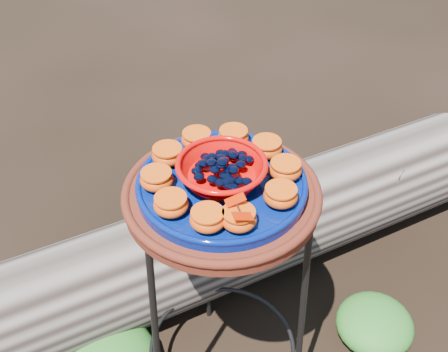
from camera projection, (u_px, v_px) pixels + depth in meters
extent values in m
cylinder|color=#561A0B|center=(222.00, 196.00, 1.20)|extent=(0.42, 0.42, 0.03)
cylinder|color=#00074C|center=(222.00, 186.00, 1.18)|extent=(0.36, 0.36, 0.02)
ellipsoid|color=#D85514|center=(239.00, 219.00, 1.06)|extent=(0.07, 0.07, 0.04)
ellipsoid|color=#D85514|center=(281.00, 196.00, 1.11)|extent=(0.07, 0.07, 0.04)
ellipsoid|color=#D85514|center=(285.00, 170.00, 1.18)|extent=(0.07, 0.07, 0.04)
ellipsoid|color=#D85514|center=(267.00, 148.00, 1.23)|extent=(0.07, 0.07, 0.04)
ellipsoid|color=#D85514|center=(233.00, 137.00, 1.26)|extent=(0.07, 0.07, 0.04)
ellipsoid|color=#D85514|center=(197.00, 140.00, 1.26)|extent=(0.07, 0.07, 0.04)
ellipsoid|color=#D85514|center=(168.00, 155.00, 1.21)|extent=(0.07, 0.07, 0.04)
ellipsoid|color=#D85514|center=(157.00, 179.00, 1.15)|extent=(0.07, 0.07, 0.04)
ellipsoid|color=#D85514|center=(171.00, 205.00, 1.09)|extent=(0.07, 0.07, 0.04)
ellipsoid|color=#D85514|center=(208.00, 219.00, 1.06)|extent=(0.07, 0.07, 0.04)
ellipsoid|color=#2E6D27|center=(375.00, 324.00, 1.73)|extent=(0.24, 0.24, 0.12)
ellipsoid|color=#2E6D27|center=(161.00, 256.00, 1.93)|extent=(0.28, 0.28, 0.14)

